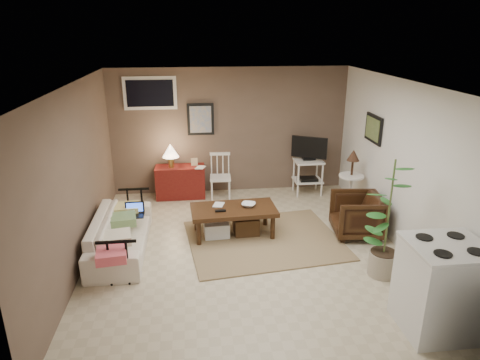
{
  "coord_description": "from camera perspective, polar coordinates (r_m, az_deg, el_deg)",
  "views": [
    {
      "loc": [
        -0.71,
        -5.49,
        3.07
      ],
      "look_at": [
        -0.05,
        0.35,
        0.97
      ],
      "focal_mm": 32.0,
      "sensor_mm": 36.0,
      "label": 1
    }
  ],
  "objects": [
    {
      "name": "floor",
      "position": [
        6.33,
        0.79,
        -9.38
      ],
      "size": [
        5.0,
        5.0,
        0.0
      ],
      "primitive_type": "plane",
      "color": "#C1B293",
      "rests_on": "ground"
    },
    {
      "name": "art_back",
      "position": [
        8.13,
        -5.28,
        8.07
      ],
      "size": [
        0.5,
        0.03,
        0.6
      ],
      "primitive_type": "cube",
      "color": "black"
    },
    {
      "name": "art_right",
      "position": [
        7.33,
        17.39,
        6.54
      ],
      "size": [
        0.03,
        0.6,
        0.45
      ],
      "primitive_type": "cube",
      "color": "black"
    },
    {
      "name": "window",
      "position": [
        8.08,
        -11.91,
        11.26
      ],
      "size": [
        0.96,
        0.03,
        0.6
      ],
      "primitive_type": "cube",
      "color": "silver"
    },
    {
      "name": "rug",
      "position": [
        6.61,
        3.25,
        -7.97
      ],
      "size": [
        2.46,
        2.06,
        0.02
      ],
      "primitive_type": "cube",
      "rotation": [
        0.0,
        0.0,
        0.12
      ],
      "color": "#826A4C",
      "rests_on": "floor"
    },
    {
      "name": "coffee_table",
      "position": [
        6.64,
        -0.93,
        -5.26
      ],
      "size": [
        1.33,
        0.74,
        0.49
      ],
      "color": "#371D0F",
      "rests_on": "floor"
    },
    {
      "name": "sofa",
      "position": [
        6.41,
        -15.72,
        -6.14
      ],
      "size": [
        0.54,
        1.86,
        0.73
      ],
      "primitive_type": "imported",
      "rotation": [
        0.0,
        0.0,
        1.57
      ],
      "color": "#F2E2D1",
      "rests_on": "floor"
    },
    {
      "name": "sofa_pillows",
      "position": [
        6.18,
        -15.67,
        -6.3
      ],
      "size": [
        0.36,
        1.77,
        0.12
      ],
      "primitive_type": null,
      "color": "beige",
      "rests_on": "sofa"
    },
    {
      "name": "sofa_end_rails",
      "position": [
        6.41,
        -14.73,
        -6.53
      ],
      "size": [
        0.5,
        1.86,
        0.62
      ],
      "primitive_type": null,
      "color": "black",
      "rests_on": "floor"
    },
    {
      "name": "laptop",
      "position": [
        6.63,
        -13.88,
        -4.08
      ],
      "size": [
        0.29,
        0.21,
        0.19
      ],
      "color": "black",
      "rests_on": "sofa"
    },
    {
      "name": "red_console",
      "position": [
        8.18,
        -8.06,
        0.15
      ],
      "size": [
        0.92,
        0.41,
        1.06
      ],
      "color": "maroon",
      "rests_on": "floor"
    },
    {
      "name": "spindle_chair",
      "position": [
        8.08,
        -2.64,
        0.31
      ],
      "size": [
        0.41,
        0.41,
        0.85
      ],
      "color": "silver",
      "rests_on": "floor"
    },
    {
      "name": "tv_stand",
      "position": [
        8.31,
        9.12,
        2.11
      ],
      "size": [
        0.62,
        0.44,
        1.14
      ],
      "color": "silver",
      "rests_on": "floor"
    },
    {
      "name": "side_table",
      "position": [
        7.57,
        14.66,
        0.78
      ],
      "size": [
        0.43,
        0.43,
        1.14
      ],
      "color": "silver",
      "rests_on": "floor"
    },
    {
      "name": "armchair",
      "position": [
        6.87,
        15.32,
        -4.3
      ],
      "size": [
        0.74,
        0.78,
        0.73
      ],
      "primitive_type": "imported",
      "rotation": [
        0.0,
        0.0,
        -1.68
      ],
      "color": "black",
      "rests_on": "floor"
    },
    {
      "name": "potted_plant",
      "position": [
        5.69,
        19.2,
        -4.43
      ],
      "size": [
        0.4,
        0.4,
        1.61
      ],
      "color": "gray",
      "rests_on": "floor"
    },
    {
      "name": "stove",
      "position": [
        5.07,
        25.3,
        -12.83
      ],
      "size": [
        0.78,
        0.73,
        1.02
      ],
      "color": "silver",
      "rests_on": "floor"
    },
    {
      "name": "bowl",
      "position": [
        6.59,
        1.15,
        -2.66
      ],
      "size": [
        0.22,
        0.12,
        0.21
      ],
      "primitive_type": "imported",
      "rotation": [
        0.0,
        0.0,
        -0.32
      ],
      "color": "#371D0F",
      "rests_on": "coffee_table"
    },
    {
      "name": "book_table",
      "position": [
        6.64,
        -3.53,
        -2.52
      ],
      "size": [
        0.15,
        0.06,
        0.21
      ],
      "primitive_type": "imported",
      "rotation": [
        0.0,
        0.0,
        -0.3
      ],
      "color": "#371D0F",
      "rests_on": "coffee_table"
    },
    {
      "name": "book_console",
      "position": [
        7.96,
        -5.84,
        2.35
      ],
      "size": [
        0.15,
        0.07,
        0.21
      ],
      "primitive_type": "imported",
      "rotation": [
        0.0,
        0.0,
        -0.37
      ],
      "color": "#371D0F",
      "rests_on": "red_console"
    }
  ]
}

